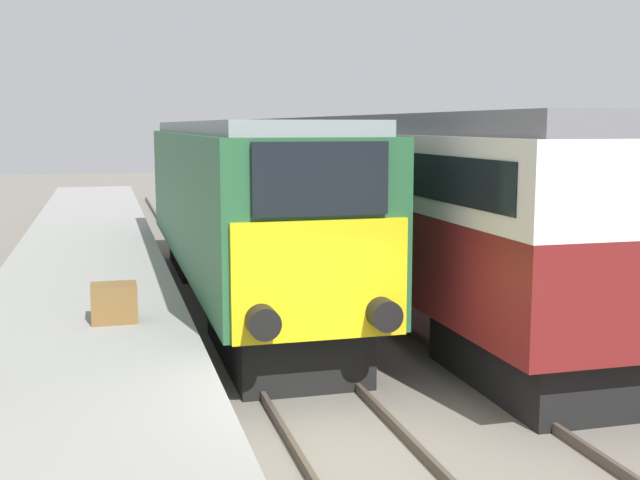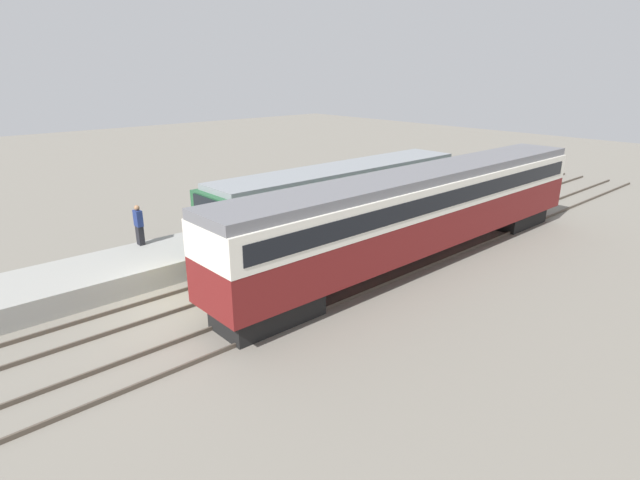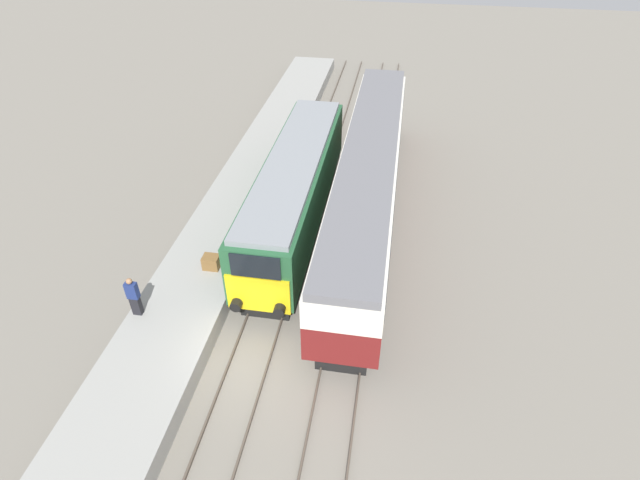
% 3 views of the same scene
% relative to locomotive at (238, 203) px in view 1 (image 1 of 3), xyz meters
% --- Properties ---
extents(ground_plane, '(120.00, 120.00, 0.00)m').
position_rel_locomotive_xyz_m(ground_plane, '(0.00, -8.79, -2.24)').
color(ground_plane, slate).
extents(platform_left, '(3.50, 50.00, 0.89)m').
position_rel_locomotive_xyz_m(platform_left, '(-3.30, -0.79, -1.79)').
color(platform_left, gray).
rests_on(platform_left, ground_plane).
extents(rails_near_track, '(1.51, 60.00, 0.14)m').
position_rel_locomotive_xyz_m(rails_near_track, '(0.00, -3.79, -2.17)').
color(rails_near_track, '#4C4238').
rests_on(rails_near_track, ground_plane).
extents(rails_far_track, '(1.50, 60.00, 0.14)m').
position_rel_locomotive_xyz_m(rails_far_track, '(3.40, -3.79, -2.17)').
color(rails_far_track, '#4C4238').
rests_on(rails_far_track, ground_plane).
extents(locomotive, '(2.70, 14.38, 4.01)m').
position_rel_locomotive_xyz_m(locomotive, '(0.00, 0.00, 0.00)').
color(locomotive, black).
rests_on(locomotive, ground_plane).
extents(passenger_carriage, '(2.75, 21.28, 4.14)m').
position_rel_locomotive_xyz_m(passenger_carriage, '(3.40, 1.62, 0.28)').
color(passenger_carriage, black).
rests_on(passenger_carriage, ground_plane).
extents(luggage_crate, '(0.70, 0.56, 0.60)m').
position_rel_locomotive_xyz_m(luggage_crate, '(-2.74, -4.70, -1.05)').
color(luggage_crate, brown).
rests_on(luggage_crate, platform_left).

